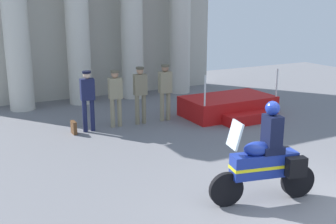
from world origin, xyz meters
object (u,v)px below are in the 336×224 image
object	(u,v)px
officer_in_row_2	(140,91)
motorcycle_with_rider	(268,160)
reviewing_stand	(229,107)
briefcase_on_ground	(74,128)
officer_in_row_3	(165,88)
officer_in_row_1	(115,94)
officer_in_row_0	(88,96)

from	to	relation	value
officer_in_row_2	motorcycle_with_rider	distance (m)	5.74
reviewing_stand	briefcase_on_ground	size ratio (longest dim) A/B	7.97
officer_in_row_3	officer_in_row_1	bearing A→B (deg)	2.82
briefcase_on_ground	officer_in_row_3	bearing A→B (deg)	0.81
officer_in_row_0	reviewing_stand	bearing A→B (deg)	178.94
reviewing_stand	officer_in_row_0	size ratio (longest dim) A/B	1.66
officer_in_row_0	officer_in_row_1	distance (m)	0.85
reviewing_stand	motorcycle_with_rider	bearing A→B (deg)	-119.19
officer_in_row_1	officer_in_row_0	bearing A→B (deg)	9.73
officer_in_row_0	officer_in_row_2	xyz separation A→B (m)	(1.62, 0.02, -0.01)
reviewing_stand	officer_in_row_3	distance (m)	2.24
officer_in_row_1	officer_in_row_2	distance (m)	0.77
officer_in_row_2	reviewing_stand	bearing A→B (deg)	175.20
officer_in_row_1	motorcycle_with_rider	world-z (taller)	motorcycle_with_rider
officer_in_row_1	briefcase_on_ground	bearing A→B (deg)	9.36
officer_in_row_1	officer_in_row_3	world-z (taller)	officer_in_row_3
reviewing_stand	officer_in_row_2	distance (m)	3.02
officer_in_row_2	motorcycle_with_rider	bearing A→B (deg)	94.63
officer_in_row_1	briefcase_on_ground	xyz separation A→B (m)	(-1.30, -0.10, -0.81)
reviewing_stand	officer_in_row_2	world-z (taller)	officer_in_row_2
reviewing_stand	motorcycle_with_rider	xyz separation A→B (m)	(-2.93, -5.24, 0.49)
motorcycle_with_rider	officer_in_row_0	bearing A→B (deg)	-62.33
officer_in_row_0	motorcycle_with_rider	distance (m)	5.93
reviewing_stand	officer_in_row_0	world-z (taller)	officer_in_row_0
reviewing_stand	officer_in_row_3	xyz separation A→B (m)	(-2.07, 0.49, 0.72)
officer_in_row_0	officer_in_row_3	xyz separation A→B (m)	(2.44, 0.01, 0.00)
officer_in_row_1	briefcase_on_ground	world-z (taller)	officer_in_row_1
officer_in_row_0	motorcycle_with_rider	size ratio (longest dim) A/B	0.84
officer_in_row_0	briefcase_on_ground	xyz separation A→B (m)	(-0.45, -0.03, -0.84)
officer_in_row_3	officer_in_row_0	bearing A→B (deg)	5.23
reviewing_stand	officer_in_row_3	size ratio (longest dim) A/B	1.65
officer_in_row_0	briefcase_on_ground	world-z (taller)	officer_in_row_0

